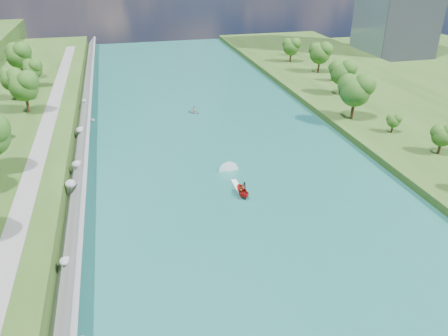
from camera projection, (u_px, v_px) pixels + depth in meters
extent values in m
plane|color=#2D5119|center=(260.00, 225.00, 63.09)|extent=(260.00, 260.00, 0.00)
cube|color=#185C50|center=(226.00, 165.00, 80.35)|extent=(55.00, 240.00, 0.10)
cube|color=slate|center=(78.00, 172.00, 73.95)|extent=(3.54, 236.00, 4.05)
ellipsoid|color=gray|center=(65.00, 261.00, 52.30)|extent=(1.30, 1.53, 0.77)
ellipsoid|color=gray|center=(77.00, 230.00, 59.00)|extent=(1.52, 1.90, 1.00)
ellipsoid|color=gray|center=(70.00, 184.00, 68.02)|extent=(1.65, 1.86, 1.27)
ellipsoid|color=gray|center=(77.00, 164.00, 74.88)|extent=(1.81, 1.46, 1.33)
ellipsoid|color=gray|center=(82.00, 152.00, 82.57)|extent=(1.40, 1.69, 0.83)
ellipsoid|color=gray|center=(81.00, 130.00, 89.94)|extent=(1.80, 2.31, 1.09)
ellipsoid|color=gray|center=(93.00, 120.00, 100.42)|extent=(1.07, 1.34, 0.63)
ellipsoid|color=gray|center=(84.00, 101.00, 105.81)|extent=(1.07, 0.99, 0.68)
cube|color=gray|center=(35.00, 167.00, 71.71)|extent=(3.00, 200.00, 0.10)
ellipsoid|color=#155017|center=(24.00, 88.00, 93.29)|extent=(6.51, 6.51, 10.85)
ellipsoid|color=#155017|center=(12.00, 81.00, 101.42)|extent=(5.41, 5.41, 9.01)
ellipsoid|color=#155017|center=(33.00, 70.00, 111.43)|extent=(5.04, 5.04, 8.39)
ellipsoid|color=#155017|center=(19.00, 57.00, 117.64)|extent=(6.94, 6.94, 11.57)
ellipsoid|color=#155017|center=(442.00, 137.00, 79.74)|extent=(3.97, 3.97, 6.62)
ellipsoid|color=#155017|center=(393.00, 122.00, 89.41)|extent=(2.83, 2.83, 4.71)
ellipsoid|color=#155017|center=(355.00, 92.00, 95.22)|extent=(7.20, 7.20, 11.99)
ellipsoid|color=#155017|center=(342.00, 74.00, 111.45)|extent=(6.34, 6.34, 10.56)
ellipsoid|color=#155017|center=(335.00, 70.00, 123.73)|extent=(3.67, 3.67, 6.12)
ellipsoid|color=#155017|center=(320.00, 55.00, 131.28)|extent=(6.45, 6.45, 10.75)
ellipsoid|color=#155017|center=(291.00, 48.00, 143.59)|extent=(5.59, 5.59, 9.32)
ellipsoid|color=#155017|center=(292.00, 48.00, 153.99)|extent=(3.01, 3.01, 5.01)
imported|color=#AF120E|center=(242.00, 192.00, 70.01)|extent=(1.61, 3.71, 1.40)
imported|color=#66605B|center=(241.00, 190.00, 69.35)|extent=(0.62, 0.41, 1.71)
imported|color=#66605B|center=(245.00, 187.00, 70.32)|extent=(1.00, 0.88, 1.72)
cube|color=white|center=(237.00, 186.00, 72.91)|extent=(0.90, 5.00, 0.06)
imported|color=gray|center=(194.00, 112.00, 105.09)|extent=(3.44, 3.46, 0.59)
imported|color=#66605B|center=(194.00, 109.00, 104.80)|extent=(0.79, 0.68, 1.38)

